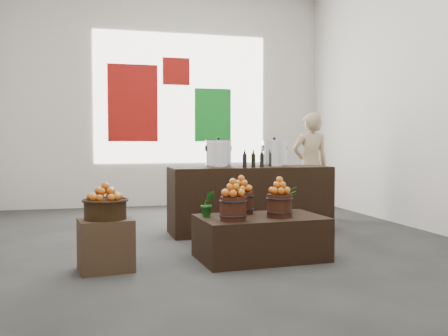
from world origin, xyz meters
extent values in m
plane|color=#353633|center=(0.00, 0.00, 0.00)|extent=(7.00, 7.00, 0.00)
cube|color=beige|center=(0.00, 3.50, 2.00)|extent=(6.00, 0.04, 4.00)
cube|color=white|center=(0.30, 3.48, 2.00)|extent=(3.20, 0.02, 2.40)
cube|color=maroon|center=(-0.60, 3.47, 1.90)|extent=(0.90, 0.04, 1.40)
cube|color=#138022|center=(0.90, 3.47, 1.70)|extent=(0.70, 0.04, 1.00)
cube|color=maroon|center=(0.20, 3.47, 2.50)|extent=(0.50, 0.04, 0.50)
cube|color=#463220|center=(-1.20, -1.10, 0.24)|extent=(0.53, 0.45, 0.48)
cylinder|color=black|center=(-1.20, -1.10, 0.57)|extent=(0.38, 0.38, 0.17)
cube|color=black|center=(0.34, -1.02, 0.22)|extent=(1.30, 0.85, 0.43)
cylinder|color=#39180F|center=(0.00, -1.21, 0.55)|extent=(0.25, 0.25, 0.23)
cylinder|color=#39180F|center=(0.51, -1.10, 0.55)|extent=(0.25, 0.25, 0.23)
cylinder|color=#39180F|center=(0.20, -0.79, 0.55)|extent=(0.25, 0.25, 0.23)
imported|color=#125915|center=(0.70, -0.77, 0.58)|extent=(0.28, 0.25, 0.28)
imported|color=#125915|center=(-0.18, -0.91, 0.57)|extent=(0.15, 0.12, 0.26)
cube|color=black|center=(0.70, 0.46, 0.43)|extent=(2.12, 0.70, 0.86)
cylinder|color=silver|center=(0.26, 0.45, 1.03)|extent=(0.33, 0.33, 0.33)
cylinder|color=silver|center=(1.03, 0.46, 1.03)|extent=(0.33, 0.33, 0.33)
imported|color=#9B845F|center=(2.01, 1.47, 0.82)|extent=(0.61, 0.41, 1.65)
camera|label=1|loc=(-1.28, -5.79, 1.19)|focal=40.00mm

